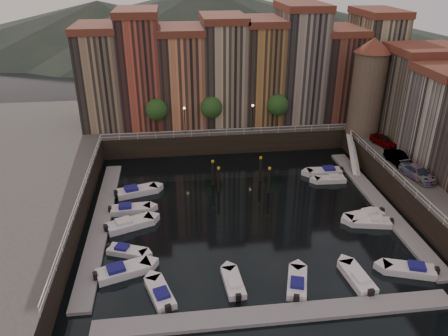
{
  "coord_description": "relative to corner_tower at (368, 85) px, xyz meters",
  "views": [
    {
      "loc": [
        -7.66,
        -43.21,
        26.55
      ],
      "look_at": [
        -1.86,
        4.0,
        3.52
      ],
      "focal_mm": 35.0,
      "sensor_mm": 36.0,
      "label": 1
    }
  ],
  "objects": [
    {
      "name": "car_a",
      "position": [
        0.89,
        -5.16,
        -6.48
      ],
      "size": [
        2.7,
        4.48,
        1.43
      ],
      "primitive_type": "imported",
      "rotation": [
        0.0,
        0.0,
        0.26
      ],
      "color": "gray",
      "rests_on": "quay_right"
    },
    {
      "name": "boat_right_4",
      "position": [
        -7.62,
        -6.82,
        -9.82
      ],
      "size": [
        4.89,
        1.91,
        1.12
      ],
      "rotation": [
        0.0,
        0.0,
        3.11
      ],
      "color": "silver",
      "rests_on": "ground"
    },
    {
      "name": "far_terrace",
      "position": [
        -16.69,
        9.0,
        0.76
      ],
      "size": [
        48.7,
        10.3,
        17.5
      ],
      "color": "#96805F",
      "rests_on": "quay_far"
    },
    {
      "name": "boat_right_3",
      "position": [
        -7.56,
        -9.02,
        -9.87
      ],
      "size": [
        4.24,
        1.69,
        0.97
      ],
      "rotation": [
        0.0,
        0.0,
        3.1
      ],
      "color": "silver",
      "rests_on": "ground"
    },
    {
      "name": "corner_tower",
      "position": [
        0.0,
        0.0,
        0.0
      ],
      "size": [
        5.2,
        5.2,
        13.8
      ],
      "color": "#6B5B4C",
      "rests_on": "quay_right"
    },
    {
      "name": "boat_near_0",
      "position": [
        -29.57,
        -28.11,
        -9.84
      ],
      "size": [
        2.92,
        4.68,
        1.05
      ],
      "rotation": [
        0.0,
        0.0,
        1.89
      ],
      "color": "silver",
      "rests_on": "ground"
    },
    {
      "name": "boat_left_1",
      "position": [
        -32.97,
        -21.48,
        -9.87
      ],
      "size": [
        4.19,
        2.81,
        0.95
      ],
      "rotation": [
        0.0,
        0.0,
        -0.37
      ],
      "color": "silver",
      "rests_on": "ground"
    },
    {
      "name": "boat_near_1",
      "position": [
        -23.11,
        -27.52,
        -9.86
      ],
      "size": [
        1.87,
        4.37,
        0.99
      ],
      "rotation": [
        0.0,
        0.0,
        1.65
      ],
      "color": "silver",
      "rests_on": "ground"
    },
    {
      "name": "gangway",
      "position": [
        -2.9,
        -4.5,
        -8.28
      ],
      "size": [
        2.78,
        8.32,
        3.73
      ],
      "color": "white",
      "rests_on": "ground"
    },
    {
      "name": "boat_near_3",
      "position": [
        -11.83,
        -28.24,
        -9.82
      ],
      "size": [
        2.22,
        4.88,
        1.1
      ],
      "rotation": [
        0.0,
        0.0,
        1.68
      ],
      "color": "silver",
      "rests_on": "ground"
    },
    {
      "name": "boat_right_2",
      "position": [
        -6.76,
        -18.12,
        -9.83
      ],
      "size": [
        4.79,
        2.54,
        1.07
      ],
      "rotation": [
        0.0,
        0.0,
        3.34
      ],
      "color": "silver",
      "rests_on": "ground"
    },
    {
      "name": "car_c",
      "position": [
        0.44,
        -15.13,
        -6.47
      ],
      "size": [
        3.09,
        5.31,
        1.44
      ],
      "primitive_type": "imported",
      "rotation": [
        0.0,
        0.0,
        0.23
      ],
      "color": "gray",
      "rests_on": "quay_right"
    },
    {
      "name": "railings",
      "position": [
        -20.0,
        -9.62,
        -6.41
      ],
      "size": [
        36.08,
        34.04,
        0.52
      ],
      "color": "white",
      "rests_on": "ground"
    },
    {
      "name": "boat_left_2",
      "position": [
        -33.07,
        -16.77,
        -9.79
      ],
      "size": [
        5.37,
        3.58,
        1.21
      ],
      "rotation": [
        0.0,
        0.0,
        0.37
      ],
      "color": "silver",
      "rests_on": "ground"
    },
    {
      "name": "promenade_trees",
      "position": [
        -21.33,
        3.7,
        -3.61
      ],
      "size": [
        21.2,
        3.2,
        5.2
      ],
      "color": "black",
      "rests_on": "quay_far"
    },
    {
      "name": "car_b",
      "position": [
        0.07,
        -11.16,
        -6.44
      ],
      "size": [
        1.94,
        4.69,
        1.51
      ],
      "primitive_type": "imported",
      "rotation": [
        0.0,
        0.0,
        0.08
      ],
      "color": "gray",
      "rests_on": "quay_right"
    },
    {
      "name": "dock_right",
      "position": [
        -3.8,
        -15.5,
        -10.02
      ],
      "size": [
        2.0,
        28.0,
        0.35
      ],
      "primitive_type": "cube",
      "color": "gray",
      "rests_on": "ground"
    },
    {
      "name": "boat_left_4",
      "position": [
        -32.75,
        -9.34,
        -9.79
      ],
      "size": [
        5.37,
        3.23,
        1.2
      ],
      "rotation": [
        0.0,
        0.0,
        0.29
      ],
      "color": "silver",
      "rests_on": "ground"
    },
    {
      "name": "boat_right_0",
      "position": [
        -6.5,
        -27.69,
        -9.82
      ],
      "size": [
        4.98,
        3.15,
        1.12
      ],
      "rotation": [
        0.0,
        0.0,
        2.82
      ],
      "color": "silver",
      "rests_on": "ground"
    },
    {
      "name": "quay_far",
      "position": [
        -20.0,
        11.5,
        -8.69
      ],
      "size": [
        80.0,
        20.0,
        3.0
      ],
      "primitive_type": "cube",
      "color": "black",
      "rests_on": "ground"
    },
    {
      "name": "mooring_pilings",
      "position": [
        -19.64,
        -9.21,
        -8.54
      ],
      "size": [
        7.06,
        3.56,
        3.78
      ],
      "color": "black",
      "rests_on": "ground"
    },
    {
      "name": "ground",
      "position": [
        -20.0,
        -14.5,
        -10.19
      ],
      "size": [
        200.0,
        200.0,
        0.0
      ],
      "primitive_type": "plane",
      "color": "black",
      "rests_on": "ground"
    },
    {
      "name": "boat_left_0",
      "position": [
        -33.09,
        -24.66,
        -9.79
      ],
      "size": [
        5.32,
        3.31,
        1.19
      ],
      "rotation": [
        0.0,
        0.0,
        0.31
      ],
      "color": "silver",
      "rests_on": "ground"
    },
    {
      "name": "dock_left",
      "position": [
        -36.2,
        -15.5,
        -10.02
      ],
      "size": [
        2.0,
        28.0,
        0.35
      ],
      "primitive_type": "cube",
      "color": "gray",
      "rests_on": "ground"
    },
    {
      "name": "boat_left_3",
      "position": [
        -33.19,
        -13.51,
        -9.83
      ],
      "size": [
        4.8,
        1.96,
        1.09
      ],
      "rotation": [
        0.0,
        0.0,
        0.05
      ],
      "color": "silver",
      "rests_on": "ground"
    },
    {
      "name": "boat_right_1",
      "position": [
        -6.61,
        -19.52,
        -9.85
      ],
      "size": [
        4.62,
        2.44,
        1.04
      ],
      "rotation": [
        0.0,
        0.0,
        2.94
      ],
      "color": "silver",
      "rests_on": "ground"
    },
    {
      "name": "boat_near_2",
      "position": [
        -17.47,
        -28.22,
        -9.84
      ],
      "size": [
        2.9,
        4.73,
        1.06
      ],
      "rotation": [
        0.0,
        0.0,
        1.27
      ],
      "color": "silver",
      "rests_on": "ground"
    },
    {
      "name": "street_lamps",
      "position": [
        -21.0,
        2.7,
        -4.3
      ],
      "size": [
        10.36,
        0.36,
        4.18
      ],
      "color": "black",
      "rests_on": "quay_far"
    },
    {
      "name": "dock_near",
      "position": [
        -20.0,
        -31.5,
        -10.02
      ],
      "size": [
        30.0,
        2.0,
        0.35
      ],
      "primitive_type": "cube",
      "color": "gray",
      "rests_on": "ground"
    },
    {
      "name": "mountains",
      "position": [
        -18.28,
        95.5,
        -2.28
      ],
      "size": [
        145.0,
        100.0,
        18.0
      ],
      "color": "#2D382D",
      "rests_on": "ground"
    }
  ]
}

